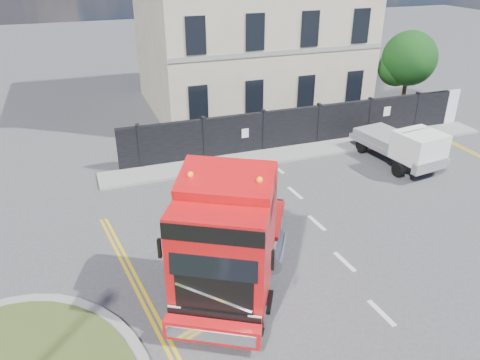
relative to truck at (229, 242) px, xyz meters
name	(u,v)px	position (x,y,z in m)	size (l,w,h in m)	color
ground	(254,274)	(1.00, 0.52, -1.74)	(120.00, 120.00, 0.00)	#424244
hoarding_fence	(310,126)	(7.55, 9.52, -0.74)	(18.80, 0.25, 2.00)	black
georgian_building	(248,10)	(7.00, 17.02, 4.03)	(12.30, 10.30, 12.80)	beige
tree	(406,61)	(15.38, 12.62, 1.30)	(3.20, 3.20, 4.80)	#382619
pavement_far	(307,151)	(7.00, 8.62, -1.68)	(20.00, 1.60, 0.12)	gray
truck	(229,242)	(0.00, 0.00, 0.00)	(5.31, 6.84, 3.90)	black
flatbed_pickup	(410,148)	(10.36, 5.34, -0.71)	(2.42, 4.81, 1.92)	slate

